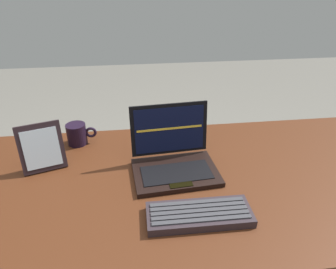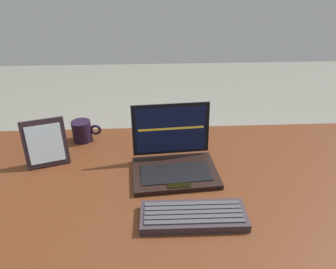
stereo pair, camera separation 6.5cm
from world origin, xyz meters
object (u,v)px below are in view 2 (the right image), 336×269
object	(u,v)px
laptop_front	(174,159)
photo_frame	(45,143)
coffee_mug	(83,131)
external_keyboard	(193,216)

from	to	relation	value
laptop_front	photo_frame	world-z (taller)	laptop_front
photo_frame	coffee_mug	xyz separation A→B (m)	(0.09, 0.17, -0.04)
laptop_front	photo_frame	bearing A→B (deg)	172.12
external_keyboard	photo_frame	world-z (taller)	photo_frame
coffee_mug	photo_frame	bearing A→B (deg)	-119.26
external_keyboard	photo_frame	distance (m)	0.60
laptop_front	external_keyboard	xyz separation A→B (m)	(0.04, -0.25, -0.03)
laptop_front	coffee_mug	world-z (taller)	laptop_front
laptop_front	external_keyboard	world-z (taller)	laptop_front
laptop_front	photo_frame	size ratio (longest dim) A/B	1.77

